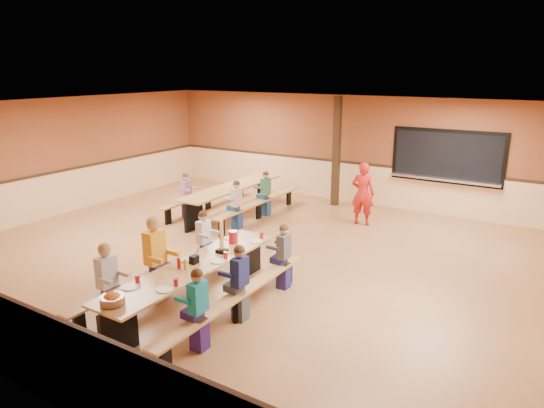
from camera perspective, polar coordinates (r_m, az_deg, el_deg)
The scene contains 23 objects.
ground at distance 10.01m, azimuth -2.18°, elevation -6.09°, with size 12.00×12.00×0.00m, color brown.
room_envelope at distance 9.77m, azimuth -2.22°, elevation -2.33°, with size 12.04×10.04×3.02m.
kitchen_pass_through at distance 13.12m, azimuth 19.87°, elevation 5.01°, with size 2.78×0.28×1.38m.
structural_post at distance 13.44m, azimuth 7.59°, elevation 6.09°, with size 0.18×0.18×3.00m, color black.
cafeteria_table_main at distance 7.83m, azimuth -9.08°, elevation -8.53°, with size 1.91×3.70×0.74m.
cafeteria_table_second at distance 12.72m, azimuth -4.71°, elevation 1.14°, with size 1.91×3.70×0.74m.
seated_child_white_left at distance 7.71m, azimuth -18.77°, elevation -8.86°, with size 0.38×0.31×1.23m, color silver, non-canonical shape.
seated_adult_yellow at distance 8.29m, azimuth -13.55°, elevation -6.16°, with size 0.45×0.37×1.38m, color #F4A91C, non-canonical shape.
seated_child_grey_left at distance 9.18m, azimuth -8.02°, elevation -4.42°, with size 0.35×0.28×1.16m, color silver, non-canonical shape.
seated_child_teal_right at distance 6.72m, azimuth -8.64°, elevation -12.27°, with size 0.35×0.28×1.17m, color teal, non-canonical shape.
seated_child_navy_right at distance 7.39m, azimuth -3.79°, elevation -9.33°, with size 0.36×0.29×1.18m, color navy, non-canonical shape.
seated_child_char_right at distance 8.40m, azimuth 1.40°, elevation -6.26°, with size 0.34×0.28×1.15m, color #44484C, non-canonical shape.
seated_child_purple_sec at distance 12.58m, azimuth -10.04°, elevation 0.98°, with size 0.33×0.27×1.14m, color #966087, non-canonical shape.
seated_child_green_sec at distance 12.53m, azimuth -0.74°, elevation 1.21°, with size 0.34×0.28×1.15m, color #326C48, non-canonical shape.
seated_child_tan_sec at distance 11.51m, azimuth -4.16°, elevation -0.14°, with size 0.34×0.28×1.16m, color #BFB09B, non-canonical shape.
standing_woman at distance 11.96m, azimuth 10.62°, elevation 1.21°, with size 0.56×0.37×1.55m, color red.
punch_pitcher at distance 8.56m, azimuth -4.60°, elevation -3.90°, with size 0.16×0.16×0.22m, color #B1171F.
chip_bowl at distance 6.75m, azimuth -18.28°, elevation -10.60°, with size 0.32×0.32×0.15m, color orange, non-canonical shape.
napkin_dispenser at distance 7.78m, azimuth -9.13°, elevation -6.46°, with size 0.10×0.14×0.13m, color black.
condiment_mustard at distance 7.56m, azimuth -10.13°, elevation -7.03°, with size 0.06×0.06×0.17m, color yellow.
condiment_ketchup at distance 7.63m, azimuth -10.90°, elevation -6.83°, with size 0.06×0.06×0.17m, color #B2140F.
table_paddle at distance 8.13m, azimuth -5.93°, elevation -4.80°, with size 0.16×0.16×0.56m.
place_settings at distance 7.73m, azimuth -9.17°, elevation -6.70°, with size 0.65×3.30×0.11m, color beige, non-canonical shape.
Camera 1 is at (5.20, -7.70, 3.71)m, focal length 32.00 mm.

